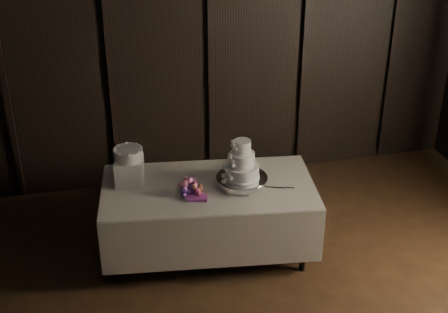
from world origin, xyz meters
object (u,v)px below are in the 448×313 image
Objects in this scene: bouquet at (189,187)px; display_table at (209,216)px; cake_stand at (242,181)px; small_cake at (128,154)px; box_pedestal at (130,171)px; wedding_cake at (240,164)px.

display_table is at bearing 25.25° from bouquet.
cake_stand is 1.08m from small_cake.
cake_stand is at bearing -5.24° from display_table.
box_pedestal is at bearing 0.00° from small_cake.
small_cake is at bearing 148.19° from bouquet.
box_pedestal is at bearing 147.61° from wedding_cake.
small_cake is (-0.71, 0.22, 0.65)m from display_table.
small_cake is (-0.51, 0.31, 0.24)m from bouquet.
bouquet is at bearing -147.62° from display_table.
wedding_cake reaches higher than small_cake.
box_pedestal is at bearing 148.19° from bouquet.
box_pedestal is at bearing 164.15° from cake_stand.
display_table is at bearing -17.32° from small_cake.
box_pedestal is 0.96× the size of small_cake.
display_table is at bearing -17.32° from box_pedestal.
cake_stand is at bearing 3.07° from bouquet.
display_table is 0.87m from box_pedestal.
bouquet is 0.60m from box_pedestal.
display_table is 8.09× the size of box_pedestal.
display_table is 0.50m from cake_stand.
small_cake is at bearing 147.61° from wedding_cake.
box_pedestal is (-1.01, 0.29, 0.08)m from cake_stand.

